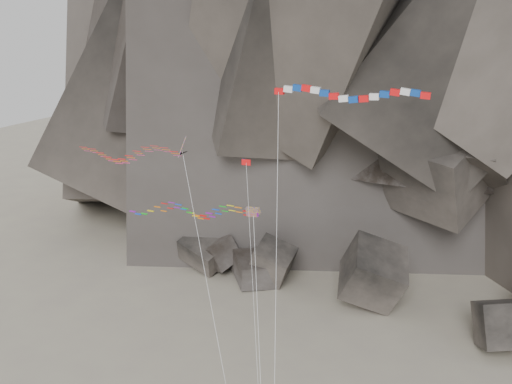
% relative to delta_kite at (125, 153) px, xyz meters
% --- Properties ---
extents(boulder_field, '(72.63, 18.42, 9.55)m').
position_rel_delta_kite_xyz_m(boulder_field, '(12.85, 29.31, -21.27)').
color(boulder_field, '#47423F').
rests_on(boulder_field, ground).
extents(delta_kite, '(25.23, 18.20, 23.88)m').
position_rel_delta_kite_xyz_m(delta_kite, '(0.00, 0.00, 0.00)').
color(delta_kite, red).
rests_on(delta_kite, ground).
extents(banner_kite, '(10.70, 17.80, 28.35)m').
position_rel_delta_kite_xyz_m(banner_kite, '(18.76, 0.05, 5.66)').
color(banner_kite, red).
rests_on(banner_kite, ground).
extents(parafoil_kite, '(18.97, 14.69, 19.79)m').
position_rel_delta_kite_xyz_m(parafoil_kite, '(7.06, -2.46, -3.28)').
color(parafoil_kite, '#DEB00C').
rests_on(parafoil_kite, ground).
extents(pennant_kite, '(7.41, 11.91, 23.79)m').
position_rel_delta_kite_xyz_m(pennant_kite, '(14.78, -7.34, -3.20)').
color(pennant_kite, red).
rests_on(pennant_kite, ground).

